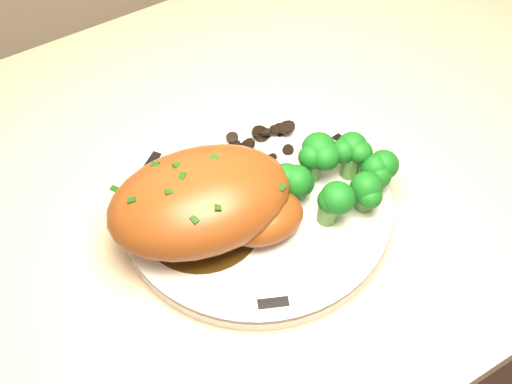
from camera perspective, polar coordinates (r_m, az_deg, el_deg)
plate at (r=0.68m, az=0.00°, el=-0.99°), size 0.31×0.31×0.02m
rim_accent_0 at (r=0.73m, az=7.82°, el=4.32°), size 0.01×0.03×0.00m
rim_accent_1 at (r=0.71m, az=-9.28°, el=2.62°), size 0.03×0.03×0.00m
rim_accent_2 at (r=0.61m, az=1.54°, el=-9.83°), size 0.03×0.02×0.00m
gravy_pool at (r=0.66m, az=-4.80°, el=-2.60°), size 0.13×0.13×0.00m
chicken_breast at (r=0.63m, az=-4.37°, el=-0.94°), size 0.21×0.16×0.07m
mushroom_pile at (r=0.71m, az=0.38°, el=3.88°), size 0.08×0.06×0.02m
broccoli_florets at (r=0.66m, az=7.34°, el=1.38°), size 0.12×0.09×0.05m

